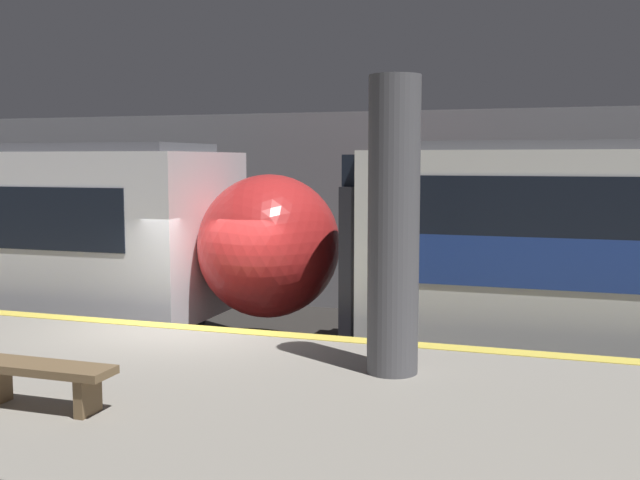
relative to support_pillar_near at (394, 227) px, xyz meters
name	(u,v)px	position (x,y,z in m)	size (l,w,h in m)	color
ground_plane	(187,393)	(-3.42, 1.47, -2.70)	(120.00, 120.00, 0.00)	#282623
platform	(77,417)	(-3.42, -1.14, -2.18)	(40.00, 5.21, 1.05)	gray
station_rear_barrier	(327,211)	(-3.42, 8.36, -0.44)	(50.00, 0.15, 4.53)	gray
support_pillar_near	(394,227)	(0.00, 0.00, 0.00)	(0.58, 0.58, 3.33)	#56565B
platform_bench	(41,375)	(-2.96, -2.29, -1.33)	(1.50, 0.40, 0.45)	brown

